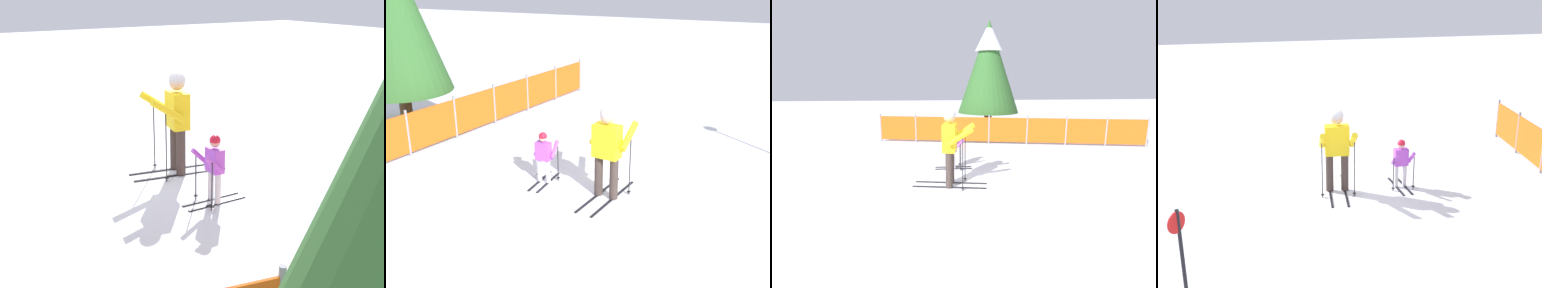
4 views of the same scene
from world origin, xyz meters
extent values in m
plane|color=white|center=(0.00, 0.00, 0.00)|extent=(60.00, 60.00, 0.00)
cube|color=black|center=(-0.18, 0.24, 0.01)|extent=(1.68, 0.34, 0.02)
cube|color=black|center=(-0.24, -0.07, 0.01)|extent=(1.68, 0.34, 0.02)
cylinder|color=#3F332D|center=(-0.18, 0.24, 0.42)|extent=(0.16, 0.16, 0.80)
cylinder|color=#3F332D|center=(-0.24, -0.07, 0.42)|extent=(0.16, 0.16, 0.80)
cube|color=yellow|center=(-0.21, 0.09, 1.13)|extent=(0.37, 0.54, 0.62)
cylinder|color=yellow|center=(0.11, 0.35, 1.21)|extent=(0.62, 0.23, 0.46)
cylinder|color=yellow|center=(0.00, -0.27, 1.21)|extent=(0.62, 0.23, 0.46)
sphere|color=#D8AD8C|center=(-0.21, 0.09, 1.61)|extent=(0.27, 0.27, 0.27)
sphere|color=silver|center=(-0.21, 0.09, 1.65)|extent=(0.28, 0.28, 0.28)
cylinder|color=black|center=(0.16, 0.35, 0.62)|extent=(0.02, 0.02, 1.25)
cylinder|color=black|center=(0.16, 0.35, 0.06)|extent=(0.07, 0.07, 0.01)
cylinder|color=black|center=(0.05, -0.29, 0.62)|extent=(0.02, 0.02, 1.25)
cylinder|color=black|center=(0.05, -0.29, 0.06)|extent=(0.07, 0.07, 0.01)
cube|color=black|center=(-0.05, 1.55, 0.01)|extent=(1.00, 0.07, 0.02)
cube|color=black|center=(-0.06, 1.36, 0.01)|extent=(1.00, 0.07, 0.02)
cylinder|color=silver|center=(-0.05, 1.55, 0.26)|extent=(0.10, 0.10, 0.48)
cylinder|color=silver|center=(-0.06, 1.36, 0.26)|extent=(0.10, 0.10, 0.48)
cube|color=#B24CD8|center=(-0.05, 1.46, 0.68)|extent=(0.18, 0.30, 0.37)
cylinder|color=#B24CD8|center=(0.09, 1.64, 0.69)|extent=(0.32, 0.08, 0.32)
cylinder|color=#B24CD8|center=(0.08, 1.27, 0.69)|extent=(0.32, 0.08, 0.32)
sphere|color=#D8AD8C|center=(-0.05, 1.46, 0.96)|extent=(0.16, 0.16, 0.16)
sphere|color=red|center=(-0.05, 1.46, 0.99)|extent=(0.17, 0.17, 0.17)
cylinder|color=black|center=(0.14, 1.68, 0.37)|extent=(0.02, 0.02, 0.74)
cylinder|color=black|center=(0.14, 1.68, 0.06)|extent=(0.07, 0.07, 0.01)
cylinder|color=black|center=(0.13, 1.22, 0.37)|extent=(0.02, 0.02, 0.74)
cylinder|color=black|center=(0.13, 1.22, 0.06)|extent=(0.07, 0.07, 0.01)
camera|label=1|loc=(3.76, 6.98, 3.12)|focal=45.00mm
camera|label=2|loc=(-8.02, -2.44, 4.20)|focal=45.00mm
camera|label=3|loc=(-0.49, -6.51, 2.39)|focal=28.00mm
camera|label=4|loc=(8.96, -2.24, 4.14)|focal=45.00mm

